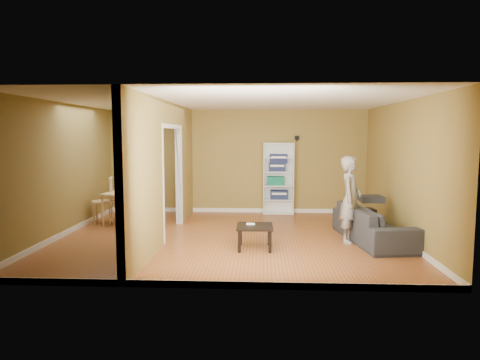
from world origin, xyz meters
The scene contains 16 objects.
room_shell centered at (0.00, 0.00, 1.30)m, with size 6.50×6.50×6.50m.
partition centered at (-1.20, 0.00, 1.30)m, with size 0.22×5.50×2.60m, color olive, non-canonical shape.
wall_speaker centered at (1.50, 2.69, 1.90)m, with size 0.10×0.10×0.10m, color black.
sofa centered at (2.70, -0.13, 0.43)m, with size 0.96×2.24×0.85m, color black.
person centered at (2.25, -0.22, 0.93)m, with size 0.53×0.68×1.87m, color slate.
bookshelf centered at (1.04, 2.60, 0.89)m, with size 0.75×0.33×1.78m.
paper_box_navy_a centered at (1.06, 2.56, 0.49)m, with size 0.43×0.28×0.22m, color navy.
paper_box_teal centered at (0.98, 2.56, 0.83)m, with size 0.42×0.27×0.22m, color #1E6962.
paper_box_navy_b centered at (1.01, 2.56, 1.18)m, with size 0.40×0.26×0.21m, color navy.
paper_box_navy_c centered at (1.04, 2.56, 1.40)m, with size 0.43×0.28×0.22m, color navy.
coffee_table centered at (0.50, -0.77, 0.35)m, with size 0.62×0.62×0.41m.
game_controller centered at (0.43, -0.71, 0.43)m, with size 0.15×0.04×0.03m, color white.
dining_table centered at (-2.24, 1.12, 0.63)m, with size 1.14×0.76×0.71m.
chair_left centered at (-2.91, 1.19, 0.52)m, with size 0.48×0.48×1.04m, color #D8B379, non-canonical shape.
chair_near centered at (-2.11, 0.55, 0.49)m, with size 0.45×0.45×0.98m, color tan, non-canonical shape.
chair_far centered at (-2.17, 1.79, 0.49)m, with size 0.45×0.45×0.98m, color tan, non-canonical shape.
Camera 1 is at (0.61, -8.06, 1.98)m, focal length 32.00 mm.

